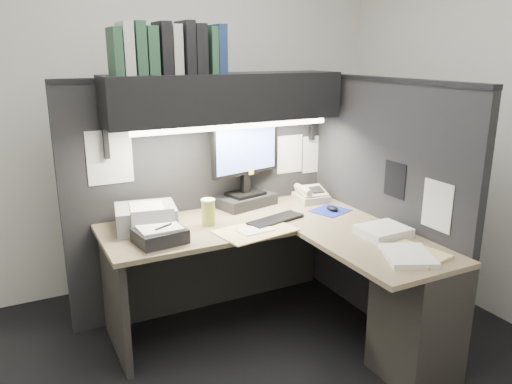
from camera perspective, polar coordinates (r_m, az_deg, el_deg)
floor at (r=3.08m, az=0.68°, el=-19.64°), size 3.50×3.50×0.00m
wall_back at (r=3.92m, az=-9.63°, el=9.23°), size 3.50×0.04×2.70m
wall_right at (r=3.69m, az=25.80°, el=7.49°), size 0.04×3.00×2.70m
partition_back at (r=3.51m, az=-5.92°, el=-0.57°), size 1.90×0.06×1.60m
partition_right at (r=3.37m, az=14.20°, el=-1.69°), size 0.06×1.50×1.60m
desk at (r=3.04m, az=7.97°, el=-10.53°), size 1.70×1.53×0.73m
overhead_shelf at (r=3.25m, az=-3.51°, el=10.76°), size 1.55×0.34×0.30m
task_light_tube at (r=3.14m, az=-2.42°, el=7.48°), size 1.32×0.04×0.04m
monitor at (r=3.47m, az=-1.20°, el=2.17°), size 0.55×0.33×0.60m
keyboard at (r=3.21m, az=2.25°, el=-3.19°), size 0.42×0.23×0.02m
mousepad at (r=3.45m, az=8.49°, el=-2.13°), size 0.29×0.27×0.00m
mouse at (r=3.44m, az=8.71°, el=-1.86°), size 0.08×0.10×0.03m
telephone at (r=3.65m, az=6.30°, el=-0.39°), size 0.23×0.24×0.09m
coffee_cup at (r=3.13m, az=-5.47°, el=-2.40°), size 0.09×0.09×0.16m
printer at (r=3.14m, az=-12.47°, el=-2.85°), size 0.40×0.36×0.14m
notebook_stack at (r=2.90m, az=-10.91°, el=-4.93°), size 0.30×0.26×0.08m
open_folder at (r=3.03m, az=-0.07°, el=-4.45°), size 0.51×0.37×0.01m
paper_stack_a at (r=3.05m, az=14.31°, el=-4.36°), size 0.28×0.24×0.05m
paper_stack_b at (r=2.77m, az=16.97°, el=-6.97°), size 0.34×0.37×0.03m
manila_stack at (r=2.82m, az=17.74°, el=-6.74°), size 0.30×0.35×0.02m
binder_row at (r=3.11m, az=-10.04°, el=15.77°), size 0.67×0.25×0.31m
pinned_papers at (r=3.28m, az=2.71°, el=2.94°), size 1.76×1.31×0.51m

